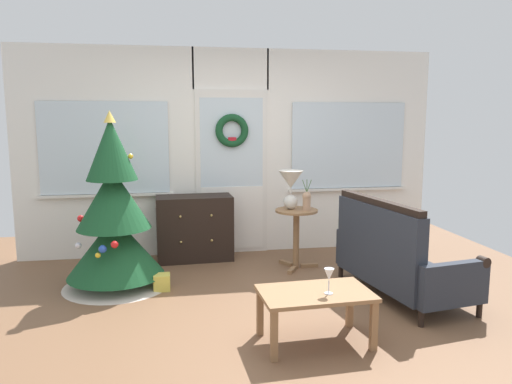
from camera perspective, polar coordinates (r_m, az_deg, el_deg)
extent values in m
plane|color=brown|center=(4.47, 0.59, -13.87)|extent=(6.76, 6.76, 0.00)
cube|color=white|center=(6.21, -17.04, 4.24)|extent=(2.15, 0.08, 2.55)
cube|color=white|center=(6.57, 10.47, 4.69)|extent=(2.15, 0.08, 2.55)
cube|color=white|center=(6.22, -2.97, 14.06)|extent=(0.94, 0.08, 0.50)
cube|color=silver|center=(6.19, -2.83, 2.27)|extent=(0.90, 0.05, 2.05)
cube|color=white|center=(6.26, -2.77, -2.99)|extent=(0.78, 0.02, 0.80)
cube|color=silver|center=(6.14, -2.83, 5.72)|extent=(0.78, 0.01, 1.10)
cube|color=silver|center=(6.15, -17.13, 4.89)|extent=(1.50, 0.01, 1.10)
cube|color=silver|center=(6.51, 10.66, 5.31)|extent=(1.50, 0.01, 1.10)
cube|color=silver|center=(6.20, -16.91, -0.38)|extent=(1.59, 0.06, 0.03)
cube|color=silver|center=(6.56, 10.56, 0.33)|extent=(1.59, 0.06, 0.03)
torus|color=#164424|center=(6.10, -2.80, 7.11)|extent=(0.41, 0.09, 0.41)
cube|color=red|center=(6.09, -2.77, 5.89)|extent=(0.10, 0.02, 0.10)
cylinder|color=#4C331E|center=(5.30, -15.84, -9.44)|extent=(0.10, 0.10, 0.19)
cone|color=beige|center=(5.32, -15.82, -9.90)|extent=(1.07, 1.07, 0.10)
cone|color=#194C28|center=(5.21, -15.99, -6.02)|extent=(0.97, 0.97, 0.61)
cone|color=#194C28|center=(5.11, -16.22, -0.70)|extent=(0.74, 0.74, 0.61)
cone|color=#194C28|center=(5.06, -16.45, 4.79)|extent=(0.50, 0.50, 0.61)
cone|color=#E0BC4C|center=(5.05, -16.61, 8.38)|extent=(0.12, 0.12, 0.12)
sphere|color=red|center=(5.21, -19.64, -2.91)|extent=(0.07, 0.07, 0.07)
sphere|color=gold|center=(4.88, -17.84, -6.99)|extent=(0.05, 0.05, 0.05)
sphere|color=silver|center=(5.03, -19.89, -5.85)|extent=(0.06, 0.06, 0.06)
sphere|color=#264CB2|center=(4.86, -17.35, -6.33)|extent=(0.08, 0.08, 0.08)
sphere|color=red|center=(4.82, -16.06, -5.86)|extent=(0.07, 0.07, 0.07)
sphere|color=gold|center=(5.06, -14.32, 4.03)|extent=(0.05, 0.05, 0.05)
cube|color=black|center=(6.00, -7.13, -4.14)|extent=(0.92, 0.46, 0.78)
sphere|color=tan|center=(5.73, -8.76, -2.84)|extent=(0.03, 0.03, 0.03)
sphere|color=tan|center=(5.76, -5.18, -2.71)|extent=(0.03, 0.03, 0.03)
sphere|color=tan|center=(5.80, -8.69, -5.75)|extent=(0.03, 0.03, 0.03)
sphere|color=tan|center=(5.83, -5.14, -5.60)|extent=(0.03, 0.03, 0.03)
cylinder|color=black|center=(4.77, 24.44, -12.26)|extent=(0.05, 0.05, 0.14)
cylinder|color=black|center=(5.77, 15.07, -8.18)|extent=(0.05, 0.05, 0.14)
cylinder|color=black|center=(4.40, 18.60, -13.72)|extent=(0.05, 0.05, 0.14)
cylinder|color=black|center=(5.47, 9.79, -8.96)|extent=(0.05, 0.05, 0.14)
cube|color=#282D38|center=(5.04, 16.65, -9.08)|extent=(0.92, 1.40, 0.14)
cube|color=#282D38|center=(4.77, 13.90, -5.21)|extent=(0.33, 1.30, 0.62)
cube|color=black|center=(4.70, 14.05, -1.18)|extent=(0.28, 1.27, 0.06)
cube|color=#282D38|center=(4.48, 21.96, -9.94)|extent=(0.67, 0.20, 0.38)
cylinder|color=black|center=(4.63, 24.83, -7.34)|extent=(0.10, 0.10, 0.09)
cube|color=#282D38|center=(5.56, 12.51, -5.96)|extent=(0.67, 0.20, 0.38)
cylinder|color=black|center=(5.67, 15.08, -3.99)|extent=(0.10, 0.10, 0.09)
cylinder|color=#8E6642|center=(5.58, 4.71, -2.17)|extent=(0.48, 0.48, 0.02)
cylinder|color=#8E6642|center=(5.65, 4.67, -5.56)|extent=(0.07, 0.07, 0.66)
cube|color=#8E6642|center=(5.77, 6.19, -8.45)|extent=(0.20, 0.05, 0.04)
cube|color=#8E6642|center=(5.84, 3.52, -8.20)|extent=(0.14, 0.20, 0.04)
cube|color=#8E6642|center=(5.58, 4.19, -9.01)|extent=(0.14, 0.20, 0.04)
sphere|color=silver|center=(5.58, 4.02, -1.17)|extent=(0.16, 0.16, 0.16)
cylinder|color=silver|center=(5.56, 4.04, 0.14)|extent=(0.02, 0.02, 0.06)
cone|color=silver|center=(5.54, 4.05, 1.47)|extent=(0.28, 0.28, 0.20)
cylinder|color=tan|center=(5.53, 5.88, -1.30)|extent=(0.09, 0.09, 0.16)
sphere|color=tan|center=(5.51, 5.90, -0.48)|extent=(0.10, 0.10, 0.10)
cylinder|color=#4C7042|center=(5.49, 5.71, 0.54)|extent=(0.07, 0.01, 0.17)
cylinder|color=#4C7042|center=(5.50, 5.91, 0.55)|extent=(0.01, 0.01, 0.18)
cylinder|color=#4C7042|center=(5.51, 6.12, 0.55)|extent=(0.07, 0.01, 0.17)
cube|color=#8E6642|center=(3.83, 6.89, -11.56)|extent=(0.86, 0.56, 0.03)
cube|color=#8E6642|center=(3.61, 2.10, -16.30)|extent=(0.05, 0.05, 0.38)
cube|color=#8E6642|center=(3.86, 13.48, -14.85)|extent=(0.05, 0.05, 0.38)
cube|color=#8E6642|center=(4.00, 0.46, -13.72)|extent=(0.05, 0.05, 0.38)
cube|color=#8E6642|center=(4.23, 10.81, -12.63)|extent=(0.05, 0.05, 0.38)
cylinder|color=silver|center=(3.79, 8.41, -11.53)|extent=(0.06, 0.06, 0.01)
cylinder|color=silver|center=(3.77, 8.43, -10.79)|extent=(0.01, 0.01, 0.10)
cone|color=silver|center=(3.74, 8.46, -9.42)|extent=(0.08, 0.08, 0.09)
cube|color=#D8C64C|center=(5.08, -10.84, -10.22)|extent=(0.16, 0.15, 0.16)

